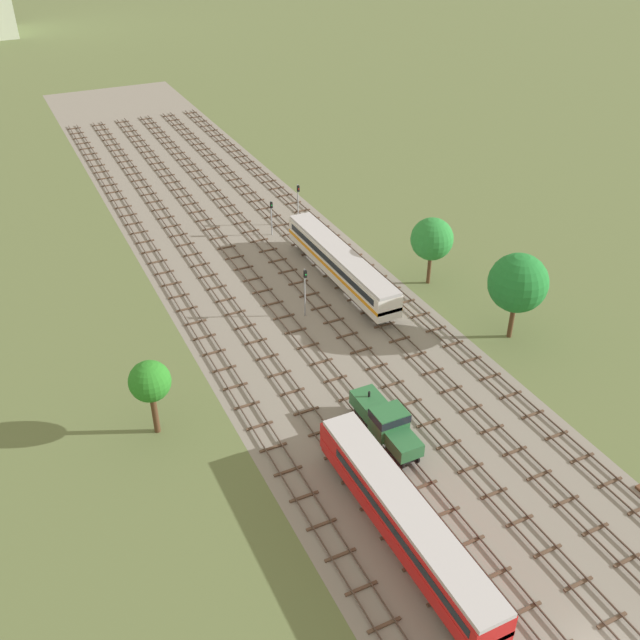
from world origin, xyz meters
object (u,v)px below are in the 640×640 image
at_px(shunter_loco_centre_left_near, 386,421).
at_px(signal_post_mid, 271,213).
at_px(diesel_railcar_left_nearest, 405,519).
at_px(signal_post_near, 298,200).
at_px(passenger_coach_centre_right_mid, 340,262).
at_px(signal_post_nearest, 305,287).

xyz_separation_m(shunter_loco_centre_left_near, signal_post_mid, (6.57, 40.03, 1.01)).
distance_m(diesel_railcar_left_nearest, shunter_loco_centre_left_near, 10.84).
distance_m(shunter_loco_centre_left_near, signal_post_near, 42.90).
xyz_separation_m(diesel_railcar_left_nearest, signal_post_mid, (10.94, 49.93, 0.42)).
xyz_separation_m(passenger_coach_centre_right_mid, signal_post_mid, (-2.19, 14.88, 0.41)).
bearing_deg(shunter_loco_centre_left_near, diesel_railcar_left_nearest, -113.84).
relative_size(diesel_railcar_left_nearest, signal_post_mid, 4.36).
relative_size(shunter_loco_centre_left_near, signal_post_near, 1.51).
bearing_deg(shunter_loco_centre_left_near, signal_post_near, 75.21).
height_order(shunter_loco_centre_left_near, signal_post_near, signal_post_near).
bearing_deg(shunter_loco_centre_left_near, passenger_coach_centre_right_mid, 70.81).
bearing_deg(shunter_loco_centre_left_near, signal_post_nearest, 83.89).
xyz_separation_m(diesel_railcar_left_nearest, signal_post_near, (15.32, 51.35, 0.94)).
bearing_deg(signal_post_mid, passenger_coach_centre_right_mid, -81.63).
bearing_deg(passenger_coach_centre_right_mid, signal_post_nearest, -144.43).
bearing_deg(signal_post_mid, signal_post_nearest, -102.60).
xyz_separation_m(passenger_coach_centre_right_mid, signal_post_nearest, (-6.57, -4.70, 0.91)).
distance_m(shunter_loco_centre_left_near, signal_post_mid, 40.58).
height_order(diesel_railcar_left_nearest, signal_post_nearest, signal_post_nearest).
xyz_separation_m(shunter_loco_centre_left_near, signal_post_nearest, (2.19, 20.45, 1.52)).
height_order(passenger_coach_centre_right_mid, signal_post_near, signal_post_near).
xyz_separation_m(passenger_coach_centre_right_mid, signal_post_near, (2.19, 16.30, 0.93)).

